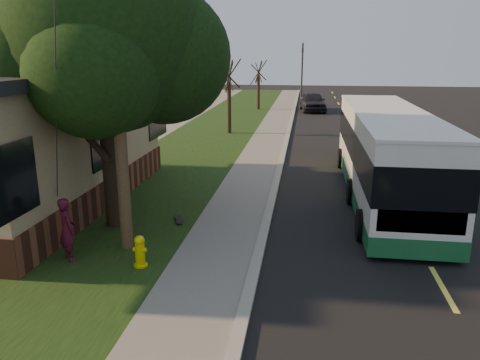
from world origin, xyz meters
name	(u,v)px	position (x,y,z in m)	size (l,w,h in m)	color
ground	(254,276)	(0.00, 0.00, 0.00)	(120.00, 120.00, 0.00)	black
road	(377,171)	(4.00, 10.00, 0.01)	(8.00, 80.00, 0.01)	black
curb	(280,167)	(0.00, 10.00, 0.06)	(0.25, 80.00, 0.12)	gray
sidewalk	(257,166)	(-1.00, 10.00, 0.04)	(2.00, 80.00, 0.08)	slate
grass_verge	(177,164)	(-4.50, 10.00, 0.04)	(5.00, 80.00, 0.07)	black
fire_hydrant	(140,251)	(-2.60, 0.00, 0.43)	(0.32, 0.32, 0.74)	yellow
utility_pole	(114,59)	(-3.31, 0.99, 4.63)	(2.86, 3.21, 9.07)	#473321
leafy_tree	(106,37)	(-4.17, 2.65, 5.17)	(6.30, 6.00, 7.80)	black
bare_tree_near	(229,98)	(-3.50, 18.00, 2.15)	(1.38, 1.21, 4.31)	black
bare_tree_far	(258,86)	(-3.00, 30.00, 2.00)	(1.38, 1.21, 4.03)	black
traffic_signal	(302,70)	(0.50, 34.00, 3.16)	(0.18, 0.22, 5.50)	#2D2D30
transit_bus	(386,152)	(3.69, 6.41, 1.57)	(2.50, 10.86, 2.94)	silver
skateboarder	(67,229)	(-4.37, 0.11, 0.83)	(0.55, 0.36, 1.51)	#470E20
skateboard_main	(179,219)	(-2.50, 2.96, 0.12)	(0.43, 0.76, 0.07)	black
distant_car	(313,101)	(1.50, 29.85, 0.79)	(1.87, 4.64, 1.58)	black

